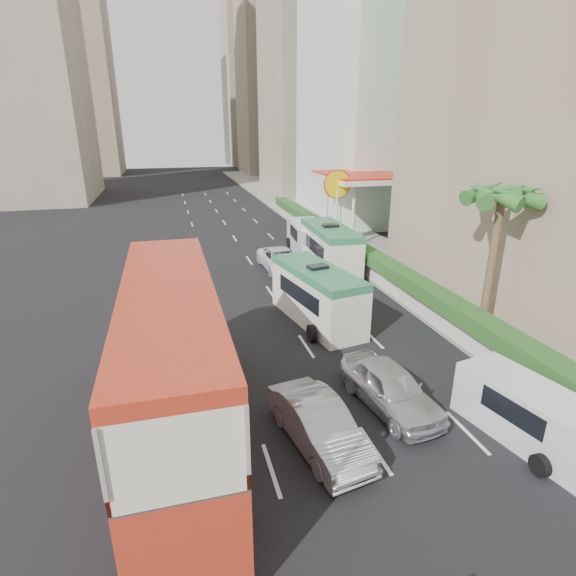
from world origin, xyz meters
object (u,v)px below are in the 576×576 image
object	(u,v)px
car_silver_lane_b	(388,406)
palm_tree	(491,266)
panel_van_near	(529,414)
minibus_near	(317,295)
shell_station	(361,207)
car_silver_lane_a	(318,445)
minibus_far	(330,249)
double_decker_bus	(175,368)
van_asset	(281,270)
panel_van_far	(308,238)

from	to	relation	value
car_silver_lane_b	palm_tree	size ratio (longest dim) A/B	0.70
car_silver_lane_b	panel_van_near	bearing A→B (deg)	-46.68
minibus_near	shell_station	size ratio (longest dim) A/B	0.78
car_silver_lane_a	minibus_far	distance (m)	17.84
minibus_near	panel_van_near	distance (m)	10.79
double_decker_bus	panel_van_near	bearing A→B (deg)	-14.60
van_asset	panel_van_near	xyz separation A→B (m)	(3.10, -18.96, 0.89)
double_decker_bus	panel_van_far	bearing A→B (deg)	62.55
panel_van_far	palm_tree	bearing A→B (deg)	-73.71
van_asset	panel_van_near	bearing A→B (deg)	-82.90
panel_van_near	minibus_far	bearing A→B (deg)	78.37
double_decker_bus	van_asset	distance (m)	17.99
shell_station	panel_van_far	bearing A→B (deg)	-151.71
double_decker_bus	car_silver_lane_b	distance (m)	7.47
shell_station	double_decker_bus	bearing A→B (deg)	-124.82
van_asset	palm_tree	xyz separation A→B (m)	(6.54, -12.26, 3.38)
van_asset	palm_tree	size ratio (longest dim) A/B	0.79
car_silver_lane_a	panel_van_far	size ratio (longest dim) A/B	0.79
car_silver_lane_b	shell_station	bearing A→B (deg)	60.34
van_asset	minibus_near	world-z (taller)	minibus_near
palm_tree	shell_station	xyz separation A→B (m)	(2.20, 19.00, -0.63)
minibus_near	panel_van_far	size ratio (longest dim) A/B	1.11
car_silver_lane_b	minibus_far	bearing A→B (deg)	69.20
minibus_far	panel_van_near	bearing A→B (deg)	-88.20
minibus_near	palm_tree	size ratio (longest dim) A/B	0.97
panel_van_near	panel_van_far	world-z (taller)	panel_van_far
double_decker_bus	car_silver_lane_a	xyz separation A→B (m)	(4.03, -1.33, -2.53)
minibus_far	panel_van_near	size ratio (longest dim) A/B	1.51
car_silver_lane_b	minibus_near	world-z (taller)	minibus_near
car_silver_lane_a	minibus_near	xyz separation A→B (m)	(2.89, 8.84, 1.38)
car_silver_lane_b	palm_tree	world-z (taller)	palm_tree
shell_station	van_asset	bearing A→B (deg)	-142.37
double_decker_bus	panel_van_far	xyz separation A→B (m)	(10.37, 19.97, -1.41)
car_silver_lane_b	double_decker_bus	bearing A→B (deg)	171.01
double_decker_bus	minibus_near	distance (m)	10.28
double_decker_bus	panel_van_near	xyz separation A→B (m)	(10.36, -2.70, -1.64)
car_silver_lane_a	car_silver_lane_b	xyz separation A→B (m)	(3.00, 1.26, 0.00)
palm_tree	minibus_near	bearing A→B (deg)	152.96
car_silver_lane_a	panel_van_near	xyz separation A→B (m)	(6.33, -1.37, 0.89)
car_silver_lane_a	shell_station	size ratio (longest dim) A/B	0.55
car_silver_lane_b	panel_van_near	xyz separation A→B (m)	(3.33, -2.63, 0.89)
minibus_near	panel_van_near	bearing A→B (deg)	-81.64
double_decker_bus	minibus_far	distance (m)	18.50
van_asset	palm_tree	bearing A→B (deg)	-64.12
van_asset	car_silver_lane_b	bearing A→B (deg)	-93.00
car_silver_lane_a	minibus_near	distance (m)	9.40
palm_tree	car_silver_lane_b	bearing A→B (deg)	-148.98
car_silver_lane_a	panel_van_near	bearing A→B (deg)	-22.47
double_decker_bus	car_silver_lane_b	size ratio (longest dim) A/B	2.45
panel_van_near	panel_van_far	bearing A→B (deg)	78.45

